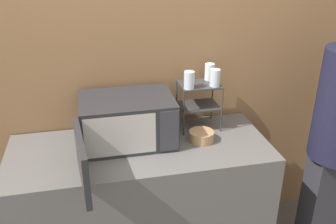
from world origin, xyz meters
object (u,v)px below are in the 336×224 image
at_px(microwave, 125,122).
at_px(glass_front_left, 189,80).
at_px(glass_back_right, 210,72).
at_px(dish_rack, 199,96).
at_px(glass_front_right, 215,78).
at_px(bowl, 201,136).

distance_m(microwave, glass_front_left, 0.48).
distance_m(glass_front_left, glass_back_right, 0.21).
height_order(dish_rack, glass_front_right, glass_front_right).
relative_size(glass_front_right, bowl, 0.70).
height_order(glass_back_right, glass_front_right, same).
distance_m(dish_rack, glass_front_left, 0.18).
height_order(glass_front_left, bowl, glass_front_left).
distance_m(microwave, bowl, 0.49).
distance_m(glass_front_right, bowl, 0.38).
distance_m(dish_rack, bowl, 0.28).
distance_m(microwave, glass_back_right, 0.66).
height_order(glass_front_left, glass_back_right, same).
bearing_deg(glass_front_left, microwave, -172.04).
bearing_deg(glass_front_right, dish_rack, 146.52).
bearing_deg(bowl, dish_rack, 79.80).
bearing_deg(dish_rack, glass_back_right, 35.50).
bearing_deg(glass_back_right, bowl, -115.43).
height_order(glass_front_left, glass_front_right, same).
distance_m(microwave, dish_rack, 0.52).
xyz_separation_m(microwave, dish_rack, (0.50, 0.12, 0.08)).
relative_size(dish_rack, glass_front_right, 2.82).
xyz_separation_m(glass_back_right, bowl, (-0.12, -0.26, -0.34)).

